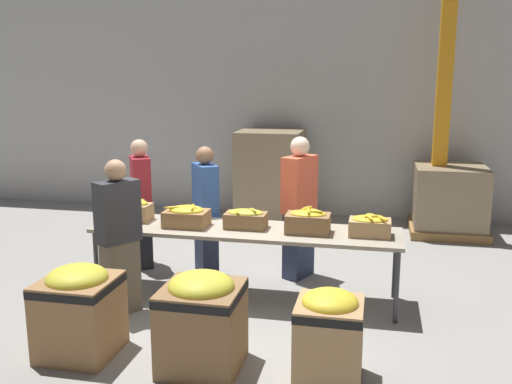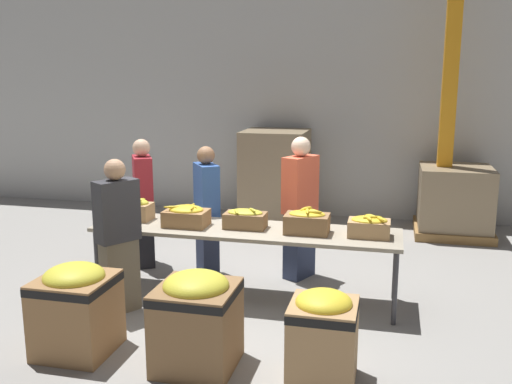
% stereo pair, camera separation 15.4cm
% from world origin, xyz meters
% --- Properties ---
extents(ground_plane, '(30.00, 30.00, 0.00)m').
position_xyz_m(ground_plane, '(0.00, 0.00, 0.00)').
color(ground_plane, gray).
extents(wall_back, '(16.00, 0.08, 4.00)m').
position_xyz_m(wall_back, '(0.00, 3.97, 2.00)').
color(wall_back, '#B7B7B2').
rests_on(wall_back, ground_plane).
extents(sorting_table, '(3.34, 0.80, 0.79)m').
position_xyz_m(sorting_table, '(0.00, 0.00, 0.75)').
color(sorting_table, '#9E937F').
rests_on(sorting_table, ground_plane).
extents(banana_box_0, '(0.47, 0.26, 0.27)m').
position_xyz_m(banana_box_0, '(-1.36, 0.07, 0.92)').
color(banana_box_0, tan).
rests_on(banana_box_0, sorting_table).
extents(banana_box_1, '(0.47, 0.38, 0.24)m').
position_xyz_m(banana_box_1, '(-0.65, -0.05, 0.91)').
color(banana_box_1, olive).
rests_on(banana_box_1, sorting_table).
extents(banana_box_2, '(0.45, 0.28, 0.23)m').
position_xyz_m(banana_box_2, '(-0.00, 0.02, 0.90)').
color(banana_box_2, olive).
rests_on(banana_box_2, sorting_table).
extents(banana_box_3, '(0.46, 0.32, 0.27)m').
position_xyz_m(banana_box_3, '(0.68, -0.02, 0.92)').
color(banana_box_3, olive).
rests_on(banana_box_3, sorting_table).
extents(banana_box_4, '(0.43, 0.31, 0.24)m').
position_xyz_m(banana_box_4, '(1.32, 0.00, 0.90)').
color(banana_box_4, tan).
rests_on(banana_box_4, sorting_table).
extents(volunteer_0, '(0.42, 0.47, 1.59)m').
position_xyz_m(volunteer_0, '(-0.63, 0.60, 0.79)').
color(volunteer_0, '#2D3856').
rests_on(volunteer_0, ground_plane).
extents(volunteer_1, '(0.41, 0.49, 1.64)m').
position_xyz_m(volunteer_1, '(-1.53, 0.76, 0.81)').
color(volunteer_1, black).
rests_on(volunteer_1, ground_plane).
extents(volunteer_2, '(0.41, 0.51, 1.72)m').
position_xyz_m(volunteer_2, '(0.48, 0.79, 0.85)').
color(volunteer_2, '#2D3856').
rests_on(volunteer_2, ground_plane).
extents(volunteer_3, '(0.42, 0.48, 1.61)m').
position_xyz_m(volunteer_3, '(-1.17, -0.66, 0.80)').
color(volunteer_3, '#6B604C').
rests_on(volunteer_3, ground_plane).
extents(donation_bin_0, '(0.63, 0.63, 0.82)m').
position_xyz_m(donation_bin_0, '(-1.13, -1.57, 0.43)').
color(donation_bin_0, olive).
rests_on(donation_bin_0, ground_plane).
extents(donation_bin_1, '(0.65, 0.65, 0.84)m').
position_xyz_m(donation_bin_1, '(-0.01, -1.57, 0.44)').
color(donation_bin_1, olive).
rests_on(donation_bin_1, ground_plane).
extents(donation_bin_2, '(0.53, 0.53, 0.77)m').
position_xyz_m(donation_bin_2, '(1.05, -1.57, 0.41)').
color(donation_bin_2, tan).
rests_on(donation_bin_2, ground_plane).
extents(support_pillar, '(0.21, 0.21, 4.00)m').
position_xyz_m(support_pillar, '(2.30, 3.23, 2.00)').
color(support_pillar, orange).
rests_on(support_pillar, ground_plane).
extents(pallet_stack_0, '(1.12, 1.12, 1.53)m').
position_xyz_m(pallet_stack_0, '(-0.34, 3.31, 0.75)').
color(pallet_stack_0, olive).
rests_on(pallet_stack_0, ground_plane).
extents(pallet_stack_1, '(1.15, 1.15, 1.05)m').
position_xyz_m(pallet_stack_1, '(2.48, 3.19, 0.52)').
color(pallet_stack_1, olive).
rests_on(pallet_stack_1, ground_plane).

